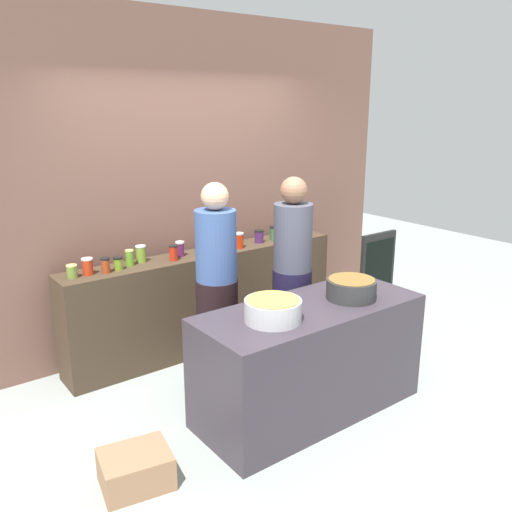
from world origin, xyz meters
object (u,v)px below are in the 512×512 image
preserve_jar_5 (141,254)px  cook_in_cap (292,285)px  cooking_pot_left (273,310)px  cook_with_tongs (217,297)px  preserve_jar_6 (173,253)px  preserve_jar_9 (228,243)px  preserve_jar_3 (118,263)px  preserve_jar_13 (293,233)px  cooking_pot_center (351,289)px  preserve_jar_8 (209,246)px  preserve_jar_10 (239,240)px  bread_crate (136,469)px  preserve_jar_14 (305,226)px  chalkboard_sign (377,279)px  preserve_jar_12 (274,233)px  preserve_jar_7 (180,249)px  preserve_jar_1 (88,266)px  preserve_jar_0 (72,271)px  preserve_jar_2 (106,265)px  preserve_jar_4 (130,258)px  preserve_jar_11 (259,236)px

preserve_jar_5 → cook_in_cap: 1.30m
cooking_pot_left → cook_with_tongs: 0.78m
preserve_jar_6 → preserve_jar_9: bearing=-1.5°
preserve_jar_3 → cook_in_cap: cook_in_cap is taller
preserve_jar_6 → preserve_jar_13: size_ratio=1.34×
cooking_pot_center → cook_in_cap: (-0.02, 0.64, -0.14)m
preserve_jar_8 → preserve_jar_10: size_ratio=0.76×
preserve_jar_10 → bread_crate: 2.34m
preserve_jar_14 → chalkboard_sign: preserve_jar_14 is taller
preserve_jar_12 → preserve_jar_7: bearing=177.4°
preserve_jar_13 → cooking_pot_left: (-1.38, -1.39, -0.06)m
preserve_jar_3 → preserve_jar_9: (1.04, -0.04, 0.02)m
preserve_jar_12 → cook_with_tongs: size_ratio=0.08×
preserve_jar_3 → cook_with_tongs: cook_with_tongs is taller
preserve_jar_7 → preserve_jar_10: preserve_jar_10 is taller
preserve_jar_3 → preserve_jar_5: preserve_jar_5 is taller
preserve_jar_1 → preserve_jar_8: preserve_jar_1 is taller
preserve_jar_12 → preserve_jar_14: 0.47m
preserve_jar_10 → bread_crate: size_ratio=0.35×
preserve_jar_5 → preserve_jar_12: (1.38, -0.08, -0.00)m
preserve_jar_3 → cooking_pot_center: preserve_jar_3 is taller
preserve_jar_3 → preserve_jar_12: bearing=0.3°
preserve_jar_12 → preserve_jar_14: size_ratio=0.99×
preserve_jar_9 → preserve_jar_5: bearing=170.4°
preserve_jar_7 → cook_with_tongs: cook_with_tongs is taller
cook_with_tongs → preserve_jar_9: bearing=49.6°
preserve_jar_8 → preserve_jar_7: bearing=172.5°
preserve_jar_0 → preserve_jar_14: (2.46, 0.05, 0.02)m
preserve_jar_10 → preserve_jar_13: (0.67, 0.00, -0.02)m
cook_in_cap → preserve_jar_14: bearing=43.3°
preserve_jar_9 → preserve_jar_7: bearing=167.7°
cook_in_cap → preserve_jar_1: bearing=150.1°
preserve_jar_2 → preserve_jar_13: (1.96, -0.00, -0.01)m
cooking_pot_center → cook_with_tongs: size_ratio=0.22×
preserve_jar_2 → cook_with_tongs: size_ratio=0.08×
preserve_jar_1 → cook_in_cap: (1.42, -0.82, -0.22)m
preserve_jar_4 → preserve_jar_14: bearing=0.4°
preserve_jar_6 → cooking_pot_left: (-0.02, -1.39, -0.08)m
preserve_jar_6 → preserve_jar_7: size_ratio=1.00×
preserve_jar_6 → chalkboard_sign: size_ratio=0.14×
preserve_jar_9 → cooking_pot_center: preserve_jar_9 is taller
preserve_jar_6 → preserve_jar_9: size_ratio=0.89×
cooking_pot_left → chalkboard_sign: (2.00, 0.81, -0.41)m
preserve_jar_12 → preserve_jar_3: bearing=-179.7°
preserve_jar_11 → cook_in_cap: bearing=-108.5°
preserve_jar_1 → preserve_jar_8: (1.12, -0.01, -0.01)m
preserve_jar_7 → preserve_jar_4: bearing=-179.8°
preserve_jar_7 → preserve_jar_8: bearing=-7.5°
preserve_jar_7 → preserve_jar_12: preserve_jar_12 is taller
preserve_jar_4 → cook_in_cap: bearing=-38.7°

